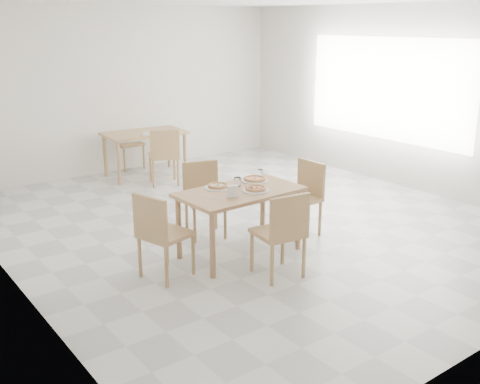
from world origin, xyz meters
TOP-DOWN VIEW (x-y plane):
  - room at (2.98, 0.30)m, footprint 7.28×7.00m
  - main_table at (-0.74, -0.78)m, footprint 1.38×0.81m
  - chair_south at (-0.77, -1.54)m, footprint 0.50×0.50m
  - chair_north at (-0.71, 0.00)m, footprint 0.55×0.55m
  - chair_west at (-1.77, -0.81)m, footprint 0.55×0.55m
  - chair_east at (0.28, -0.72)m, footprint 0.45×0.45m
  - plate_margherita at (-0.39, -0.60)m, footprint 0.31×0.31m
  - plate_mushroom at (-0.89, -0.58)m, footprint 0.29×0.29m
  - plate_pepperoni at (-0.62, -0.91)m, footprint 0.29×0.29m
  - pizza_margherita at (-0.39, -0.60)m, footprint 0.33×0.33m
  - pizza_mushroom at (-0.89, -0.58)m, footprint 0.30×0.30m
  - pizza_pepperoni at (-0.62, -0.91)m, footprint 0.30×0.30m
  - tumbler_a at (-0.66, -0.63)m, footprint 0.08×0.08m
  - tumbler_b at (-0.22, -0.49)m, footprint 0.07×0.07m
  - napkin_holder at (-0.96, -0.96)m, footprint 0.13×0.09m
  - fork_a at (-1.15, -0.83)m, footprint 0.10×0.17m
  - fork_b at (-0.90, -0.88)m, footprint 0.03×0.18m
  - second_table at (0.01, 2.90)m, footprint 1.38×0.85m
  - chair_back_s at (-0.03, 2.17)m, footprint 0.59×0.59m
  - chair_back_n at (0.02, 3.59)m, footprint 0.44×0.44m
  - plate_empty at (0.01, 2.67)m, footprint 0.30×0.30m

SIDE VIEW (x-z plane):
  - chair_back_n at x=0.02m, z-range 0.07..0.95m
  - chair_north at x=-0.71m, z-range 0.07..0.97m
  - chair_east at x=0.28m, z-range 0.07..0.98m
  - chair_west at x=-1.77m, z-range 0.07..0.98m
  - chair_south at x=-0.77m, z-range 0.07..0.98m
  - chair_back_s at x=-0.03m, z-range 0.07..0.99m
  - second_table at x=0.01m, z-range 0.28..1.03m
  - main_table at x=-0.74m, z-range 0.28..1.03m
  - fork_a at x=-1.15m, z-range 0.75..0.76m
  - fork_b at x=-0.90m, z-range 0.75..0.76m
  - plate_margherita at x=-0.39m, z-range 0.75..0.77m
  - plate_mushroom at x=-0.89m, z-range 0.75..0.77m
  - plate_pepperoni at x=-0.62m, z-range 0.75..0.77m
  - plate_empty at x=0.01m, z-range 0.75..0.77m
  - pizza_margherita at x=-0.39m, z-range 0.76..0.80m
  - pizza_mushroom at x=-0.89m, z-range 0.76..0.80m
  - pizza_pepperoni at x=-0.62m, z-range 0.77..0.80m
  - tumbler_b at x=-0.22m, z-range 0.75..0.84m
  - tumbler_a at x=-0.66m, z-range 0.75..0.85m
  - napkin_holder at x=-0.96m, z-range 0.75..0.88m
  - room at x=2.98m, z-range -2.00..5.00m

